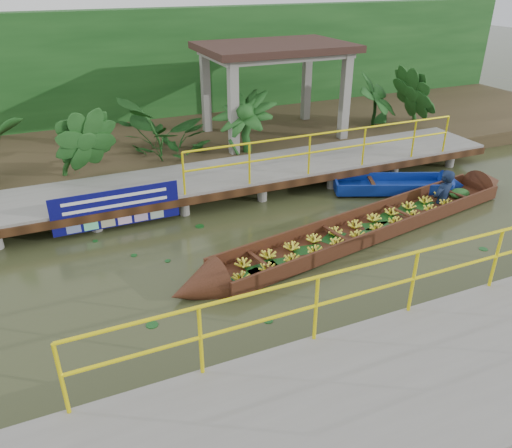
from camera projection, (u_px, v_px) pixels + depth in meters
name	position (u px, v px, depth m)	size (l,w,h in m)	color
ground	(272.00, 260.00, 9.90)	(80.00, 80.00, 0.00)	#30351A
land_strip	(172.00, 142.00, 15.92)	(30.00, 8.00, 0.45)	#332919
far_dock	(215.00, 178.00, 12.49)	(16.00, 2.06, 1.66)	gray
near_dock	(472.00, 375.00, 6.70)	(18.00, 2.40, 1.73)	gray
pavilion	(274.00, 57.00, 14.82)	(4.40, 3.00, 3.00)	gray
foliage_backdrop	(149.00, 71.00, 17.14)	(30.00, 0.80, 4.00)	#154215
vendor_boat	(381.00, 219.00, 11.04)	(9.57, 2.62, 2.09)	#391E0F
moored_blue_boat	(421.00, 186.00, 12.90)	(3.44, 2.09, 0.80)	navy
blue_banner	(117.00, 208.00, 10.77)	(2.73, 0.04, 0.85)	#0B0B5C
tropical_plants	(233.00, 115.00, 13.99)	(14.66, 1.66, 2.07)	#154215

